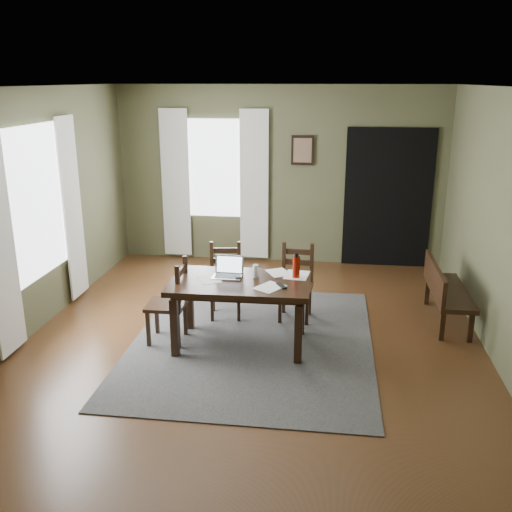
# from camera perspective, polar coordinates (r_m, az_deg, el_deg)

# --- Properties ---
(ground) EXTENTS (5.00, 6.00, 0.01)m
(ground) POSITION_cam_1_polar(r_m,az_deg,el_deg) (6.35, -0.36, -8.62)
(ground) COLOR #492C16
(room_shell) EXTENTS (5.02, 6.02, 2.71)m
(room_shell) POSITION_cam_1_polar(r_m,az_deg,el_deg) (5.80, -0.39, 7.67)
(room_shell) COLOR #505236
(room_shell) RESTS_ON ground
(rug) EXTENTS (2.60, 3.20, 0.01)m
(rug) POSITION_cam_1_polar(r_m,az_deg,el_deg) (6.35, -0.36, -8.53)
(rug) COLOR #3B3B3B
(rug) RESTS_ON ground
(dining_table) EXTENTS (1.48, 0.90, 0.73)m
(dining_table) POSITION_cam_1_polar(r_m,az_deg,el_deg) (6.03, -1.58, -3.28)
(dining_table) COLOR black
(dining_table) RESTS_ON rug
(chair_end) EXTENTS (0.41, 0.41, 0.93)m
(chair_end) POSITION_cam_1_polar(r_m,az_deg,el_deg) (6.25, -8.52, -4.64)
(chair_end) COLOR black
(chair_end) RESTS_ON rug
(chair_back_left) EXTENTS (0.45, 0.45, 0.89)m
(chair_back_left) POSITION_cam_1_polar(r_m,az_deg,el_deg) (6.89, -3.07, -2.54)
(chair_back_left) COLOR black
(chair_back_left) RESTS_ON rug
(chair_back_right) EXTENTS (0.41, 0.42, 0.90)m
(chair_back_right) POSITION_cam_1_polar(r_m,az_deg,el_deg) (6.81, 4.03, -2.74)
(chair_back_right) COLOR black
(chair_back_right) RESTS_ON rug
(bench) EXTENTS (0.40, 1.25, 0.71)m
(bench) POSITION_cam_1_polar(r_m,az_deg,el_deg) (7.06, 18.27, -3.05)
(bench) COLOR black
(bench) RESTS_ON ground
(laptop) EXTENTS (0.32, 0.26, 0.21)m
(laptop) POSITION_cam_1_polar(r_m,az_deg,el_deg) (6.12, -2.78, -1.52)
(laptop) COLOR #B7B7BC
(laptop) RESTS_ON dining_table
(computer_mouse) EXTENTS (0.09, 0.11, 0.03)m
(computer_mouse) POSITION_cam_1_polar(r_m,az_deg,el_deg) (6.05, -1.83, -2.13)
(computer_mouse) COLOR #3F3F42
(computer_mouse) RESTS_ON dining_table
(tv_remote) EXTENTS (0.13, 0.18, 0.02)m
(tv_remote) POSITION_cam_1_polar(r_m,az_deg,el_deg) (5.83, 2.55, -2.98)
(tv_remote) COLOR black
(tv_remote) RESTS_ON dining_table
(drinking_glass) EXTENTS (0.07, 0.07, 0.14)m
(drinking_glass) POSITION_cam_1_polar(r_m,az_deg,el_deg) (6.07, -0.04, -1.51)
(drinking_glass) COLOR silver
(drinking_glass) RESTS_ON dining_table
(water_bottle) EXTENTS (0.09, 0.09, 0.27)m
(water_bottle) POSITION_cam_1_polar(r_m,az_deg,el_deg) (6.06, 4.04, -1.05)
(water_bottle) COLOR #A51D0C
(water_bottle) RESTS_ON dining_table
(paper_a) EXTENTS (0.31, 0.33, 0.00)m
(paper_a) POSITION_cam_1_polar(r_m,az_deg,el_deg) (6.04, -4.66, -2.37)
(paper_a) COLOR white
(paper_a) RESTS_ON dining_table
(paper_b) EXTENTS (0.36, 0.38, 0.00)m
(paper_b) POSITION_cam_1_polar(r_m,az_deg,el_deg) (5.81, 1.38, -3.12)
(paper_b) COLOR white
(paper_b) RESTS_ON dining_table
(paper_c) EXTENTS (0.32, 0.35, 0.00)m
(paper_c) POSITION_cam_1_polar(r_m,az_deg,el_deg) (6.24, 2.27, -1.67)
(paper_c) COLOR white
(paper_c) RESTS_ON dining_table
(paper_d) EXTENTS (0.28, 0.35, 0.00)m
(paper_d) POSITION_cam_1_polar(r_m,az_deg,el_deg) (6.17, 4.09, -1.91)
(paper_d) COLOR white
(paper_d) RESTS_ON dining_table
(window_left) EXTENTS (0.01, 1.30, 1.70)m
(window_left) POSITION_cam_1_polar(r_m,az_deg,el_deg) (6.84, -21.19, 4.97)
(window_left) COLOR white
(window_left) RESTS_ON ground
(window_back) EXTENTS (1.00, 0.01, 1.50)m
(window_back) POSITION_cam_1_polar(r_m,az_deg,el_deg) (8.91, -4.17, 8.73)
(window_back) COLOR white
(window_back) RESTS_ON ground
(curtain_left_near) EXTENTS (0.03, 0.48, 2.30)m
(curtain_left_near) POSITION_cam_1_polar(r_m,az_deg,el_deg) (6.19, -24.23, 1.02)
(curtain_left_near) COLOR silver
(curtain_left_near) RESTS_ON ground
(curtain_left_far) EXTENTS (0.03, 0.48, 2.30)m
(curtain_left_far) POSITION_cam_1_polar(r_m,az_deg,el_deg) (7.59, -17.90, 4.49)
(curtain_left_far) COLOR silver
(curtain_left_far) RESTS_ON ground
(curtain_back_left) EXTENTS (0.44, 0.03, 2.30)m
(curtain_back_left) POSITION_cam_1_polar(r_m,az_deg,el_deg) (9.07, -8.04, 7.15)
(curtain_back_left) COLOR silver
(curtain_back_left) RESTS_ON ground
(curtain_back_right) EXTENTS (0.44, 0.03, 2.30)m
(curtain_back_right) POSITION_cam_1_polar(r_m,az_deg,el_deg) (8.82, -0.19, 7.03)
(curtain_back_right) COLOR silver
(curtain_back_right) RESTS_ON ground
(framed_picture) EXTENTS (0.34, 0.03, 0.44)m
(framed_picture) POSITION_cam_1_polar(r_m,az_deg,el_deg) (8.70, 4.68, 10.50)
(framed_picture) COLOR black
(framed_picture) RESTS_ON ground
(doorway_back) EXTENTS (1.30, 0.03, 2.10)m
(doorway_back) POSITION_cam_1_polar(r_m,az_deg,el_deg) (8.84, 13.05, 5.62)
(doorway_back) COLOR black
(doorway_back) RESTS_ON ground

